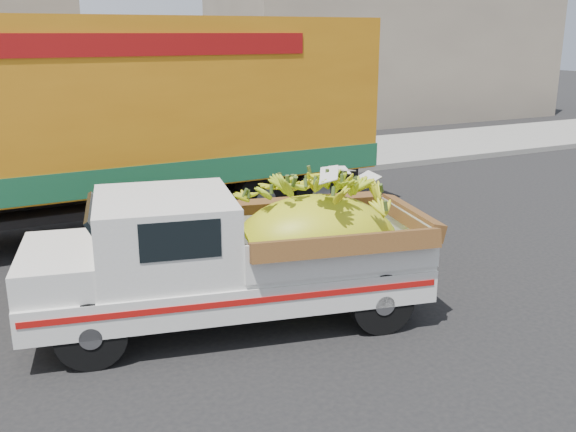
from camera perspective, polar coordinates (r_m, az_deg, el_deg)
name	(u,v)px	position (r m, az deg, el deg)	size (l,w,h in m)	color
ground	(190,328)	(8.18, -8.69, -9.82)	(100.00, 100.00, 0.00)	black
curb	(88,198)	(14.56, -17.32, 1.53)	(60.00, 0.25, 0.15)	gray
sidewalk	(73,179)	(16.59, -18.58, 3.12)	(60.00, 4.00, 0.14)	gray
building_right	(386,45)	(28.10, 8.73, 14.76)	(14.00, 6.00, 6.00)	gray
pickup_truck	(258,251)	(8.01, -2.65, -3.17)	(5.08, 2.72, 1.69)	black
semi_trailer	(51,119)	(11.68, -20.33, 8.08)	(12.02, 2.81, 3.80)	black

